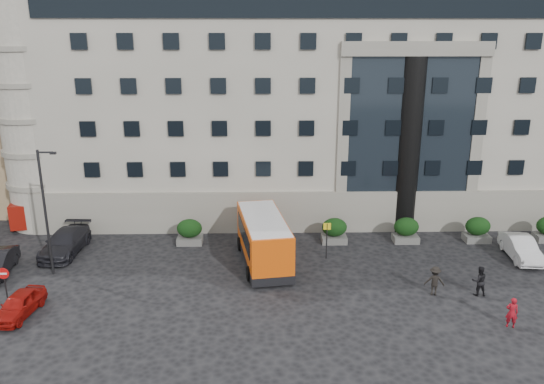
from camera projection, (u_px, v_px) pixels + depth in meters
The scene contains 21 objects.
ground at pixel (242, 295), 30.79m from camera, with size 120.00×120.00×0.00m, color black.
civic_building at pixel (313, 94), 49.31m from camera, with size 44.00×24.00×18.00m, color gray.
entrance_column at pixel (408, 147), 38.98m from camera, with size 1.80×1.80×13.00m, color black.
apartment_far at pixel (25, 63), 63.35m from camera, with size 13.00×13.00×22.00m, color #7A6447.
hedge_a at pixel (190, 231), 37.90m from camera, with size 1.80×1.26×1.84m.
hedge_b at pixel (262, 231), 38.00m from camera, with size 1.80×1.26×1.84m.
hedge_c at pixel (334, 230), 38.11m from camera, with size 1.80×1.26×1.84m.
hedge_d at pixel (406, 230), 38.22m from camera, with size 1.80×1.26×1.84m.
hedge_e at pixel (477, 229), 38.32m from camera, with size 1.80×1.26×1.84m.
street_lamp at pixel (46, 208), 32.14m from camera, with size 1.16×0.18×8.00m.
bus_stop_sign at pixel (327, 234), 35.18m from camera, with size 0.50×0.08×2.52m.
no_entry_sign at pixel (4, 279), 29.05m from camera, with size 0.64×0.16×2.32m.
minibus at pixel (264, 238), 34.53m from camera, with size 3.74×7.87×3.15m.
red_truck at pixel (34, 202), 42.32m from camera, with size 3.59×6.15×3.11m.
parked_car_a at pixel (19, 305), 28.40m from camera, with size 1.49×3.70×1.26m, color #9B0F0B.
parked_car_c at pixel (65, 242), 36.34m from camera, with size 2.20×5.40×1.57m, color black.
parked_car_d at pixel (103, 213), 42.61m from camera, with size 2.05×4.44×1.23m, color black.
white_taxi at pixel (521, 248), 35.51m from camera, with size 1.57×4.49×1.48m, color silver.
pedestrian_a at pixel (512, 312), 27.21m from camera, with size 0.61×0.40×1.67m, color maroon.
pedestrian_b at pixel (479, 281), 30.51m from camera, with size 0.88×0.68×1.80m, color black.
pedestrian_c at pixel (435, 281), 30.55m from camera, with size 1.14×0.65×1.76m, color black.
Camera 1 is at (1.15, -27.73, 14.73)m, focal length 35.00 mm.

